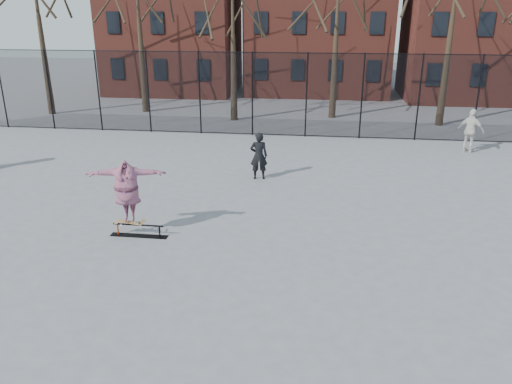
# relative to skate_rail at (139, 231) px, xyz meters

# --- Properties ---
(ground) EXTENTS (100.00, 100.00, 0.00)m
(ground) POSITION_rel_skate_rail_xyz_m (2.93, -1.03, -0.14)
(ground) COLOR slate
(skate_rail) EXTENTS (1.61, 0.25, 0.35)m
(skate_rail) POSITION_rel_skate_rail_xyz_m (0.00, 0.00, 0.00)
(skate_rail) COLOR black
(skate_rail) RESTS_ON ground
(skateboard) EXTENTS (0.74, 0.18, 0.09)m
(skateboard) POSITION_rel_skate_rail_xyz_m (-0.22, 0.00, 0.26)
(skateboard) COLOR #A27041
(skateboard) RESTS_ON skate_rail
(skater) EXTENTS (2.19, 0.97, 1.72)m
(skater) POSITION_rel_skate_rail_xyz_m (-0.22, 0.00, 1.16)
(skater) COLOR #593D98
(skater) RESTS_ON skateboard
(bystander_black) EXTENTS (0.69, 0.51, 1.74)m
(bystander_black) POSITION_rel_skate_rail_xyz_m (2.67, 5.32, 0.73)
(bystander_black) COLOR black
(bystander_black) RESTS_ON ground
(bystander_white) EXTENTS (1.18, 0.99, 1.88)m
(bystander_white) POSITION_rel_skate_rail_xyz_m (11.29, 10.09, 0.80)
(bystander_white) COLOR silver
(bystander_white) RESTS_ON ground
(fence) EXTENTS (34.03, 0.07, 4.00)m
(fence) POSITION_rel_skate_rail_xyz_m (2.91, 11.97, 1.92)
(fence) COLOR black
(fence) RESTS_ON ground
(rowhouses) EXTENTS (29.00, 7.00, 13.00)m
(rowhouses) POSITION_rel_skate_rail_xyz_m (3.65, 24.97, 5.93)
(rowhouses) COLOR maroon
(rowhouses) RESTS_ON ground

